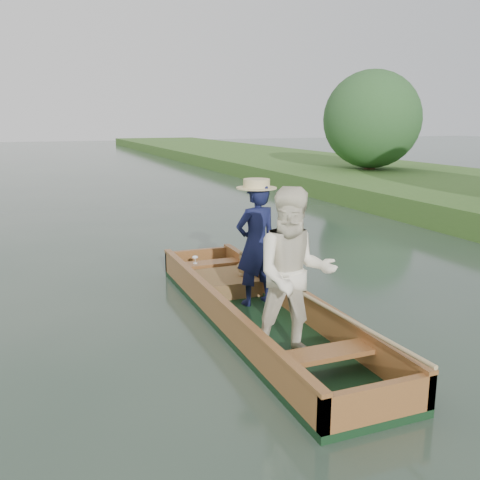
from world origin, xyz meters
name	(u,v)px	position (x,y,z in m)	size (l,w,h in m)	color
ground	(258,325)	(0.00, 0.00, 0.00)	(120.00, 120.00, 0.00)	#283D30
trees_far	(282,120)	(4.35, 8.31, 2.46)	(22.85, 14.77, 4.50)	#47331E
punt	(268,283)	(0.00, -0.29, 0.63)	(1.16, 5.10, 1.85)	black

